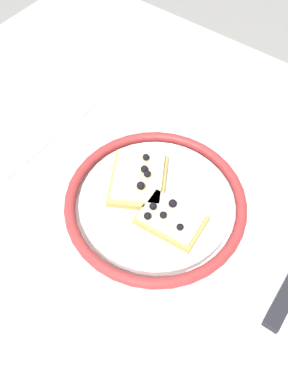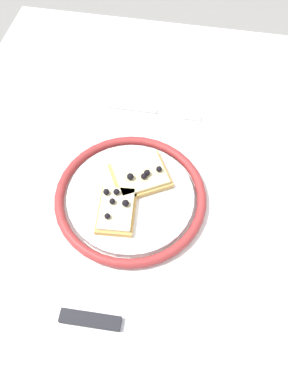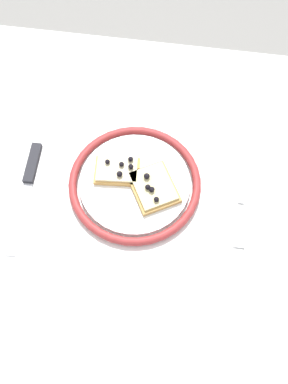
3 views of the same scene
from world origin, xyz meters
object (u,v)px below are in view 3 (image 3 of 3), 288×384
Objects in this scene: plate at (135,183)px; fork at (241,200)px; pizza_slice_far at (117,170)px; pizza_slice_near at (153,187)px; knife at (29,178)px; dining_table at (122,207)px.

plate reaches higher than fork.
plate is 0.04m from pizza_slice_far.
pizza_slice_near reaches higher than knife.
knife reaches higher than fork.
dining_table is 0.26m from fork.
pizza_slice_far reaches higher than knife.
pizza_slice_near is 0.61× the size of fork.
pizza_slice_near is at bearing -178.60° from knife.
pizza_slice_near is at bearing 1.78° from fork.
pizza_slice_far is at bearing -19.17° from pizza_slice_near.
dining_table is 5.38× the size of fork.
fork is (-0.42, -0.01, -0.00)m from knife.
fork reaches higher than dining_table.
pizza_slice_near reaches higher than plate.
knife is 1.20× the size of fork.
pizza_slice_far is at bearing -73.71° from dining_table.
plate is 2.81× the size of pizza_slice_far.
dining_table is at bearing 18.73° from plate.
pizza_slice_near is 0.25m from knife.
plate reaches higher than dining_table.
fork is at bearing -178.44° from knife.
knife is (0.17, 0.03, -0.02)m from pizza_slice_far.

